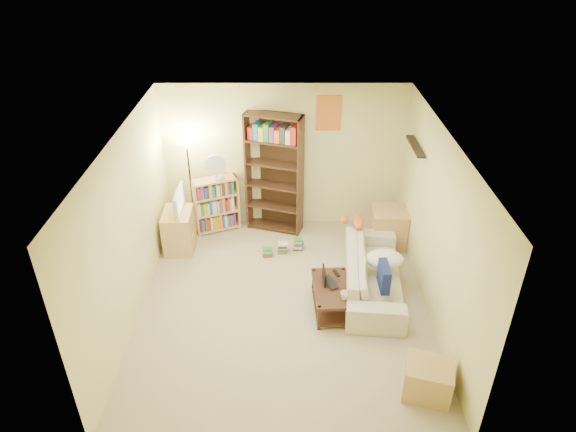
{
  "coord_description": "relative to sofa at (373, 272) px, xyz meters",
  "views": [
    {
      "loc": [
        0.05,
        -5.6,
        4.78
      ],
      "look_at": [
        0.07,
        0.67,
        1.05
      ],
      "focal_mm": 32.0,
      "sensor_mm": 36.0,
      "label": 1
    }
  ],
  "objects": [
    {
      "name": "cream_blanket",
      "position": [
        0.15,
        0.03,
        0.21
      ],
      "size": [
        0.54,
        0.39,
        0.23
      ],
      "primitive_type": "ellipsoid",
      "color": "white",
      "rests_on": "sofa"
    },
    {
      "name": "laptop_screen",
      "position": [
        -0.74,
        -0.35,
        0.21
      ],
      "size": [
        0.03,
        0.29,
        0.2
      ],
      "primitive_type": "cube",
      "rotation": [
        0.0,
        0.0,
        0.05
      ],
      "color": "white",
      "rests_on": "laptop"
    },
    {
      "name": "book_stacks",
      "position": [
        -1.29,
        0.95,
        -0.21
      ],
      "size": [
        0.66,
        0.31,
        0.21
      ],
      "color": "red",
      "rests_on": "ground"
    },
    {
      "name": "navy_pillow",
      "position": [
        0.06,
        -0.44,
        0.27
      ],
      "size": [
        0.12,
        0.39,
        0.35
      ],
      "primitive_type": "cube",
      "rotation": [
        0.0,
        0.0,
        1.58
      ],
      "color": "navy",
      "rests_on": "sofa"
    },
    {
      "name": "tv_remote",
      "position": [
        -0.55,
        -0.15,
        0.11
      ],
      "size": [
        0.1,
        0.16,
        0.02
      ],
      "primitive_type": "cube",
      "rotation": [
        0.0,
        0.0,
        0.35
      ],
      "color": "black",
      "rests_on": "coffee_table"
    },
    {
      "name": "coffee_table",
      "position": [
        -0.64,
        -0.45,
        -0.05
      ],
      "size": [
        0.53,
        0.9,
        0.39
      ],
      "rotation": [
        0.0,
        0.0,
        0.05
      ],
      "color": "#3A2316",
      "rests_on": "ground"
    },
    {
      "name": "side_table",
      "position": [
        0.42,
        1.2,
        0.02
      ],
      "size": [
        0.56,
        0.56,
        0.63
      ],
      "primitive_type": "cube",
      "rotation": [
        0.0,
        0.0,
        -0.02
      ],
      "color": "tan",
      "rests_on": "ground"
    },
    {
      "name": "short_bookshelf",
      "position": [
        -2.46,
        1.68,
        0.19
      ],
      "size": [
        0.81,
        0.56,
        0.97
      ],
      "rotation": [
        0.0,
        0.0,
        0.39
      ],
      "color": "#DDB46C",
      "rests_on": "ground"
    },
    {
      "name": "television",
      "position": [
        -3.0,
        1.08,
        0.57
      ],
      "size": [
        0.68,
        0.13,
        0.39
      ],
      "primitive_type": "imported",
      "rotation": [
        0.0,
        0.0,
        1.6
      ],
      "color": "black",
      "rests_on": "tv_stand"
    },
    {
      "name": "end_cabinet",
      "position": [
        0.35,
        -1.9,
        -0.08
      ],
      "size": [
        0.63,
        0.57,
        0.44
      ],
      "primitive_type": "cube",
      "rotation": [
        0.0,
        0.0,
        -0.29
      ],
      "color": "tan",
      "rests_on": "ground"
    },
    {
      "name": "laptop",
      "position": [
        -0.61,
        -0.35,
        0.11
      ],
      "size": [
        0.47,
        0.43,
        0.03
      ],
      "primitive_type": "imported",
      "rotation": [
        0.0,
        0.0,
        1.95
      ],
      "color": "black",
      "rests_on": "coffee_table"
    },
    {
      "name": "tabby_cat",
      "position": [
        -0.19,
        0.8,
        0.38
      ],
      "size": [
        0.47,
        0.2,
        0.16
      ],
      "color": "#D3592C",
      "rests_on": "sofa"
    },
    {
      "name": "floor_lamp",
      "position": [
        -2.83,
        1.6,
        1.03
      ],
      "size": [
        0.28,
        0.28,
        1.66
      ],
      "color": "black",
      "rests_on": "ground"
    },
    {
      "name": "desk_fan",
      "position": [
        -2.4,
        1.63,
        0.91
      ],
      "size": [
        0.35,
        0.19,
        0.45
      ],
      "color": "silver",
      "rests_on": "short_bookshelf"
    },
    {
      "name": "mug",
      "position": [
        -0.49,
        -0.7,
        0.15
      ],
      "size": [
        0.15,
        0.15,
        0.11
      ],
      "primitive_type": "imported",
      "rotation": [
        0.0,
        0.0,
        -0.16
      ],
      "color": "white",
      "rests_on": "coffee_table"
    },
    {
      "name": "tall_bookshelf",
      "position": [
        -1.46,
        1.7,
        0.8
      ],
      "size": [
        0.98,
        0.58,
        2.07
      ],
      "rotation": [
        0.0,
        0.0,
        -0.31
      ],
      "color": "#3D2117",
      "rests_on": "ground"
    },
    {
      "name": "room",
      "position": [
        -1.3,
        -0.33,
        1.33
      ],
      "size": [
        4.5,
        4.54,
        2.52
      ],
      "color": "#C6B694",
      "rests_on": "ground"
    },
    {
      "name": "tv_stand",
      "position": [
        -3.0,
        1.08,
        0.04
      ],
      "size": [
        0.47,
        0.64,
        0.67
      ],
      "primitive_type": "cube",
      "rotation": [
        0.0,
        0.0,
        0.03
      ],
      "color": "tan",
      "rests_on": "ground"
    },
    {
      "name": "sofa",
      "position": [
        0.0,
        0.0,
        0.0
      ],
      "size": [
        2.17,
        1.17,
        0.59
      ],
      "primitive_type": "imported",
      "rotation": [
        0.0,
        0.0,
        1.48
      ],
      "color": "beige",
      "rests_on": "ground"
    }
  ]
}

